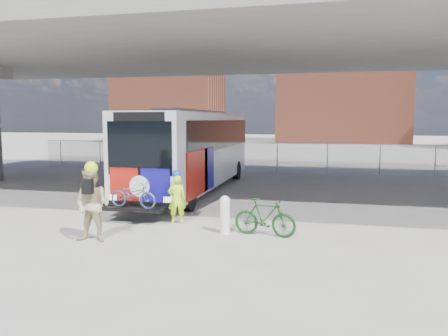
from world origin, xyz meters
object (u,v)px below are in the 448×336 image
(bus, at_px, (194,145))
(bike_parked, at_px, (265,217))
(bollard, at_px, (225,213))
(cyclist_hivis, at_px, (177,198))
(cyclist_tan, at_px, (92,204))

(bus, relative_size, bike_parked, 7.25)
(bollard, bearing_deg, bike_parked, -1.02)
(cyclist_hivis, relative_size, cyclist_tan, 0.78)
(bus, bearing_deg, bollard, -66.55)
(cyclist_hivis, bearing_deg, bollard, 133.51)
(bike_parked, bearing_deg, bus, 39.96)
(cyclist_hivis, height_order, bike_parked, cyclist_hivis)
(cyclist_hivis, bearing_deg, bike_parked, 142.62)
(bollard, height_order, cyclist_tan, cyclist_tan)
(bus, distance_m, cyclist_tan, 8.87)
(cyclist_tan, distance_m, bike_parked, 4.72)
(bollard, bearing_deg, cyclist_tan, -153.32)
(cyclist_hivis, distance_m, cyclist_tan, 2.90)
(bollard, xyz_separation_m, cyclist_hivis, (-1.74, 0.83, 0.23))
(bollard, bearing_deg, bus, 113.45)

